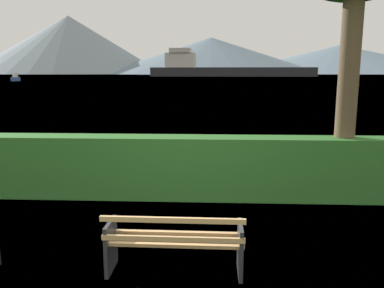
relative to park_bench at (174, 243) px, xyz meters
name	(u,v)px	position (x,y,z in m)	size (l,w,h in m)	color
ground_plane	(175,271)	(0.00, 0.06, -0.43)	(1400.00, 1400.00, 0.00)	#4C6B33
water_surface	(211,75)	(0.00, 307.72, -0.43)	(620.00, 620.00, 0.00)	#6B8EA3
park_bench	(174,243)	(0.00, 0.00, 0.00)	(1.78, 0.59, 0.87)	tan
hedge_row	(188,167)	(0.00, 3.14, 0.22)	(8.76, 0.64, 1.29)	#2D6B28
cargo_ship_large	(220,69)	(5.44, 227.97, 4.09)	(95.55, 18.95, 16.17)	#232328
tender_far	(15,78)	(-56.88, 107.88, 0.35)	(2.43, 4.55, 2.23)	#335693
distant_hills	(203,53)	(-10.76, 559.97, 28.52)	(692.95, 379.22, 79.38)	gray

